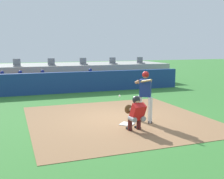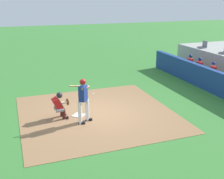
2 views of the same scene
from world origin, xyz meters
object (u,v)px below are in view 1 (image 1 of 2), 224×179
Objects in this scene: catcher_crouched at (136,112)px; stadium_seat_3 at (83,63)px; dugout_player_0 at (3,82)px; stadium_seat_2 at (51,64)px; dugout_player_3 at (91,79)px; stadium_seat_5 at (140,62)px; dugout_player_2 at (43,81)px; dugout_player_1 at (21,81)px; stadium_seat_1 at (17,64)px; batter_at_plate at (145,93)px; stadium_seat_4 at (113,62)px; home_plate at (127,124)px.

stadium_seat_3 is (1.11, 10.92, 0.93)m from catcher_crouched.
stadium_seat_2 is (3.01, 2.03, 0.86)m from dugout_player_0.
stadium_seat_5 reaches higher than dugout_player_3.
catcher_crouched is 9.08m from dugout_player_2.
dugout_player_1 is 3.01m from stadium_seat_2.
dugout_player_1 and dugout_player_3 have the same top height.
stadium_seat_1 reaches higher than dugout_player_3.
stadium_seat_3 is at bearing 0.00° from stadium_seat_2.
stadium_seat_1 and stadium_seat_5 have the same top height.
batter_at_plate is at bearing -72.31° from dugout_player_2.
stadium_seat_1 is (-4.28, 2.03, 0.86)m from dugout_player_3.
stadium_seat_1 reaches higher than dugout_player_2.
catcher_crouched is 3.73× the size of stadium_seat_4.
stadium_seat_1 and stadium_seat_4 have the same top height.
stadium_seat_1 is 1.00× the size of stadium_seat_5.
dugout_player_0 is 1.00× the size of dugout_player_3.
stadium_seat_3 is (2.17, 0.00, 0.00)m from stadium_seat_2.
dugout_player_1 is at bearing 115.34° from batter_at_plate.
stadium_seat_2 is (-1.08, 10.18, 1.51)m from home_plate.
stadium_seat_3 is (5.18, 2.03, 0.86)m from dugout_player_0.
dugout_player_0 is 9.77m from stadium_seat_5.
stadium_seat_3 reaches higher than batter_at_plate.
stadium_seat_3 is at bearing 83.92° from home_plate.
dugout_player_0 is 1.00× the size of dugout_player_2.
stadium_seat_3 is (1.08, 10.18, 1.51)m from home_plate.
stadium_seat_4 reaches higher than catcher_crouched.
catcher_crouched is at bearing -116.49° from stadium_seat_5.
home_plate is 10.35m from stadium_seat_2.
home_plate is at bearing -68.95° from dugout_player_1.
dugout_player_0 is 7.67m from stadium_seat_4.
batter_at_plate reaches higher than dugout_player_2.
stadium_seat_2 is 4.33m from stadium_seat_4.
dugout_player_2 is at bearing 180.00° from dugout_player_3.
dugout_player_1 is 2.71× the size of stadium_seat_1.
dugout_player_0 is at bearing 180.00° from dugout_player_1.
home_plate is 0.92× the size of stadium_seat_2.
dugout_player_3 reaches higher than catcher_crouched.
stadium_seat_3 is (4.22, 2.03, 0.86)m from dugout_player_1.
stadium_seat_2 reaches higher than dugout_player_3.
dugout_player_2 is 2.71× the size of stadium_seat_1.
dugout_player_0 is 1.00× the size of dugout_player_1.
catcher_crouched is at bearing -78.19° from dugout_player_2.
stadium_seat_3 is (2.97, 2.03, 0.86)m from dugout_player_2.
dugout_player_2 is at bearing 107.69° from batter_at_plate.
dugout_player_2 is 7.63m from stadium_seat_5.
dugout_player_3 reaches higher than home_plate.
dugout_player_3 is 2.71× the size of stadium_seat_5.
dugout_player_3 is (0.34, 8.08, -0.36)m from batter_at_plate.
dugout_player_3 is at bearing 83.20° from catcher_crouched.
dugout_player_0 is (-4.10, 8.14, 0.65)m from home_plate.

